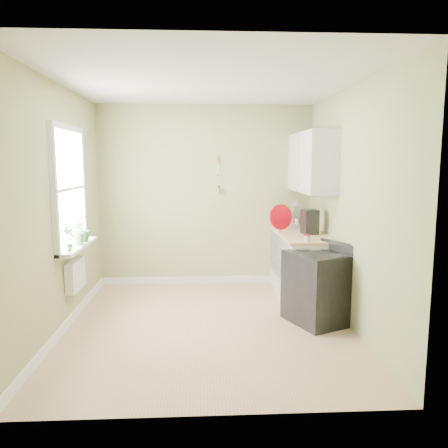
{
  "coord_description": "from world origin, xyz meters",
  "views": [
    {
      "loc": [
        -0.07,
        -4.79,
        1.85
      ],
      "look_at": [
        0.21,
        0.55,
        1.09
      ],
      "focal_mm": 35.0,
      "sensor_mm": 36.0,
      "label": 1
    }
  ],
  "objects_px": {
    "stand_mixer": "(297,217)",
    "coffee_maker": "(309,222)",
    "stove": "(318,287)",
    "kettle": "(279,219)"
  },
  "relations": [
    {
      "from": "stand_mixer",
      "to": "kettle",
      "type": "xyz_separation_m",
      "value": [
        -0.23,
        0.16,
        -0.05
      ]
    },
    {
      "from": "stove",
      "to": "kettle",
      "type": "distance_m",
      "value": 1.62
    },
    {
      "from": "stand_mixer",
      "to": "kettle",
      "type": "height_order",
      "value": "stand_mixer"
    },
    {
      "from": "stove",
      "to": "coffee_maker",
      "type": "relative_size",
      "value": 2.9
    },
    {
      "from": "coffee_maker",
      "to": "stove",
      "type": "bearing_deg",
      "value": -96.01
    },
    {
      "from": "stand_mixer",
      "to": "kettle",
      "type": "bearing_deg",
      "value": 145.66
    },
    {
      "from": "stand_mixer",
      "to": "coffee_maker",
      "type": "distance_m",
      "value": 0.54
    },
    {
      "from": "stove",
      "to": "coffee_maker",
      "type": "height_order",
      "value": "coffee_maker"
    },
    {
      "from": "stove",
      "to": "kettle",
      "type": "xyz_separation_m",
      "value": [
        -0.2,
        1.49,
        0.6
      ]
    },
    {
      "from": "kettle",
      "to": "stove",
      "type": "bearing_deg",
      "value": -82.48
    }
  ]
}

